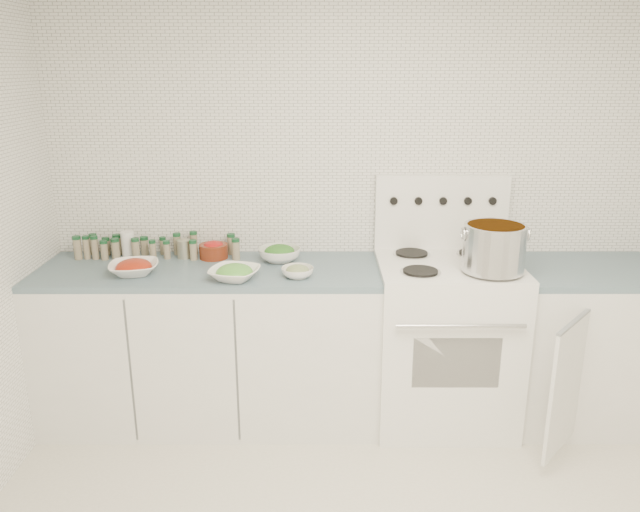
% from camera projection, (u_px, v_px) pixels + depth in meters
% --- Properties ---
extents(room_walls, '(3.54, 3.04, 2.52)m').
position_uv_depth(room_walls, '(386.00, 192.00, 2.06)').
color(room_walls, white).
rests_on(room_walls, ground).
extents(counter_left, '(1.85, 0.62, 0.90)m').
position_uv_depth(counter_left, '(213.00, 344.00, 3.52)').
color(counter_left, white).
rests_on(counter_left, ground).
extents(stove, '(0.76, 0.70, 1.36)m').
position_uv_depth(stove, '(444.00, 336.00, 3.50)').
color(stove, white).
rests_on(stove, ground).
extents(counter_right, '(0.89, 0.93, 0.90)m').
position_uv_depth(counter_right, '(589.00, 344.00, 3.52)').
color(counter_right, white).
rests_on(counter_right, ground).
extents(stock_pot, '(0.34, 0.31, 0.24)m').
position_uv_depth(stock_pot, '(494.00, 246.00, 3.16)').
color(stock_pot, silver).
rests_on(stock_pot, stove).
extents(bowl_tomato, '(0.30, 0.30, 0.09)m').
position_uv_depth(bowl_tomato, '(134.00, 268.00, 3.28)').
color(bowl_tomato, white).
rests_on(bowl_tomato, counter_left).
extents(bowl_snowpea, '(0.31, 0.31, 0.08)m').
position_uv_depth(bowl_snowpea, '(234.00, 273.00, 3.20)').
color(bowl_snowpea, white).
rests_on(bowl_snowpea, counter_left).
extents(bowl_broccoli, '(0.24, 0.24, 0.10)m').
position_uv_depth(bowl_broccoli, '(280.00, 253.00, 3.50)').
color(bowl_broccoli, white).
rests_on(bowl_broccoli, counter_left).
extents(bowl_zucchini, '(0.18, 0.18, 0.07)m').
position_uv_depth(bowl_zucchini, '(298.00, 271.00, 3.23)').
color(bowl_zucchini, white).
rests_on(bowl_zucchini, counter_left).
extents(bowl_pepper, '(0.16, 0.16, 0.10)m').
position_uv_depth(bowl_pepper, '(214.00, 250.00, 3.55)').
color(bowl_pepper, '#632311').
rests_on(bowl_pepper, counter_left).
extents(salt_canister, '(0.10, 0.10, 0.15)m').
position_uv_depth(salt_canister, '(128.00, 244.00, 3.56)').
color(salt_canister, white).
rests_on(salt_canister, counter_left).
extents(tin_can, '(0.08, 0.08, 0.11)m').
position_uv_depth(tin_can, '(184.00, 249.00, 3.55)').
color(tin_can, '#A5A18C').
rests_on(tin_can, counter_left).
extents(spice_cluster, '(0.94, 0.16, 0.14)m').
position_uv_depth(spice_cluster, '(144.00, 247.00, 3.56)').
color(spice_cluster, gray).
rests_on(spice_cluster, counter_left).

